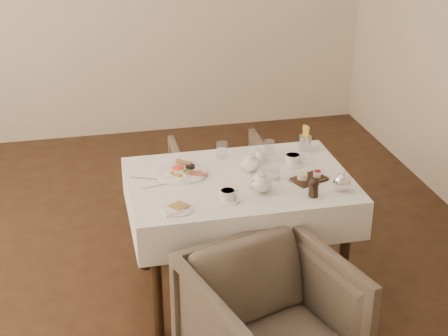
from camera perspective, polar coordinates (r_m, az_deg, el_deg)
table at (r=4.00m, az=1.26°, el=-2.38°), size 1.28×0.88×0.75m
armchair_near at (r=3.49m, az=3.89°, el=-12.86°), size 0.92×0.94×0.69m
armchair_far at (r=4.87m, az=-0.25°, el=-1.43°), size 0.65×0.67×0.61m
breakfast_plate at (r=4.01m, az=-3.55°, el=-0.28°), size 0.30×0.30×0.04m
side_plate at (r=3.62m, az=-3.96°, el=-3.42°), size 0.18×0.17×0.02m
teapot_centre at (r=4.01m, az=2.22°, el=0.46°), size 0.15×0.12×0.12m
teapot_front at (r=3.77m, az=3.12°, el=-1.11°), size 0.19×0.17×0.13m
creamer at (r=4.14m, az=3.09°, el=1.03°), size 0.07×0.07×0.08m
teacup_near at (r=3.69m, az=0.31°, el=-2.34°), size 0.13×0.13×0.06m
teacup_far at (r=4.12m, az=5.74°, el=0.65°), size 0.14×0.14×0.07m
glass_left at (r=4.20m, az=-0.18°, el=1.52°), size 0.07×0.07×0.10m
glass_mid at (r=3.93m, az=4.25°, el=-0.40°), size 0.07×0.07×0.09m
glass_right at (r=4.25m, az=3.78°, el=1.74°), size 0.08×0.08×0.09m
condiment_board at (r=3.95m, az=7.05°, el=-0.83°), size 0.22×0.19×0.05m
pepper_mill_left at (r=3.75m, az=7.50°, el=-1.61°), size 0.06×0.06×0.11m
pepper_mill_right at (r=3.76m, az=7.43°, el=-1.58°), size 0.07×0.07×0.11m
silver_pot at (r=3.84m, az=9.79°, el=-1.03°), size 0.12×0.10×0.13m
fries_cup at (r=4.32m, az=6.77°, el=2.41°), size 0.08×0.08×0.17m
cutlery_fork at (r=3.97m, az=-6.48°, el=-0.88°), size 0.18×0.09×0.00m
cutlery_knife at (r=3.88m, az=-5.65°, el=-1.50°), size 0.17×0.05×0.00m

